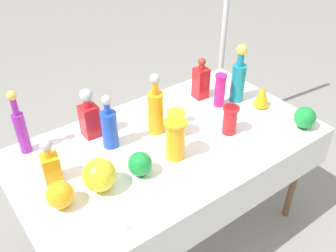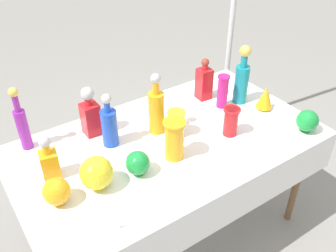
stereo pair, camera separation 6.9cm
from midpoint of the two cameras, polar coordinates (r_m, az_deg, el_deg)
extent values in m
plane|color=gray|center=(2.61, -0.78, -15.61)|extent=(40.00, 40.00, 0.00)
cube|color=white|center=(2.08, -0.94, -2.59)|extent=(1.70, 0.95, 0.03)
cube|color=white|center=(1.89, 7.83, -12.44)|extent=(1.70, 0.01, 0.25)
cylinder|color=brown|center=(2.56, 18.11, -7.19)|extent=(0.04, 0.04, 0.73)
cylinder|color=brown|center=(2.39, -21.48, -11.74)|extent=(0.04, 0.04, 0.73)
cylinder|color=brown|center=(2.93, 6.72, 0.56)|extent=(0.04, 0.04, 0.73)
cylinder|color=orange|center=(2.08, -2.76, 2.01)|extent=(0.09, 0.09, 0.25)
cylinder|color=orange|center=(2.00, -2.89, 5.86)|extent=(0.04, 0.04, 0.08)
sphere|color=#B2B2B7|center=(1.97, -2.94, 7.23)|extent=(0.06, 0.06, 0.06)
cylinder|color=blue|center=(2.01, -9.86, -0.54)|extent=(0.09, 0.09, 0.21)
cylinder|color=blue|center=(1.93, -10.26, 2.71)|extent=(0.03, 0.03, 0.06)
sphere|color=#B2B2B7|center=(1.91, -10.40, 3.88)|extent=(0.05, 0.05, 0.05)
cylinder|color=purple|center=(2.09, -22.23, -1.03)|extent=(0.06, 0.06, 0.23)
cylinder|color=purple|center=(2.00, -23.26, 2.74)|extent=(0.03, 0.03, 0.09)
sphere|color=gold|center=(1.97, -23.67, 4.27)|extent=(0.05, 0.05, 0.05)
cylinder|color=teal|center=(2.40, 9.78, 6.45)|extent=(0.09, 0.09, 0.24)
cylinder|color=teal|center=(2.33, 10.18, 9.96)|extent=(0.04, 0.04, 0.08)
sphere|color=gold|center=(2.31, 10.34, 11.35)|extent=(0.07, 0.07, 0.07)
cube|color=red|center=(2.42, 4.20, 6.54)|extent=(0.09, 0.09, 0.20)
cylinder|color=red|center=(2.36, 4.32, 9.05)|extent=(0.04, 0.04, 0.03)
sphere|color=maroon|center=(2.35, 4.35, 9.73)|extent=(0.05, 0.05, 0.05)
cube|color=orange|center=(1.88, -18.34, -6.14)|extent=(0.10, 0.10, 0.15)
cylinder|color=orange|center=(1.82, -18.90, -3.81)|extent=(0.04, 0.04, 0.05)
sphere|color=#B2B2B7|center=(1.80, -19.16, -2.77)|extent=(0.06, 0.06, 0.06)
cube|color=red|center=(2.11, -12.73, 0.75)|extent=(0.09, 0.09, 0.19)
cylinder|color=red|center=(2.05, -13.15, 3.47)|extent=(0.04, 0.04, 0.05)
sphere|color=#B2B2B7|center=(2.03, -13.32, 4.56)|extent=(0.07, 0.07, 0.07)
cylinder|color=#C61972|center=(2.34, 7.08, 5.40)|extent=(0.06, 0.06, 0.21)
cylinder|color=#C61972|center=(2.29, 7.26, 7.59)|extent=(0.07, 0.07, 0.01)
cylinder|color=orange|center=(1.90, 0.09, -2.10)|extent=(0.10, 0.10, 0.22)
cylinder|color=orange|center=(1.83, 0.09, 0.50)|extent=(0.12, 0.12, 0.01)
cylinder|color=yellow|center=(2.07, 0.26, 0.37)|extent=(0.09, 0.09, 0.15)
cylinder|color=yellow|center=(2.03, 0.26, 2.02)|extent=(0.10, 0.10, 0.01)
cylinder|color=red|center=(2.11, 8.49, 0.90)|extent=(0.08, 0.08, 0.17)
cylinder|color=red|center=(2.07, 8.68, 2.70)|extent=(0.10, 0.10, 0.01)
cylinder|color=orange|center=(2.42, 13.12, 3.06)|extent=(0.06, 0.06, 0.01)
cone|color=orange|center=(2.39, 13.36, 4.57)|extent=(0.10, 0.10, 0.14)
cylinder|color=orange|center=(1.79, -16.88, -11.50)|extent=(0.06, 0.06, 0.01)
sphere|color=orange|center=(1.74, -17.26, -9.98)|extent=(0.13, 0.13, 0.13)
cylinder|color=#198C38|center=(1.87, -5.26, -7.25)|extent=(0.05, 0.05, 0.01)
sphere|color=#198C38|center=(1.83, -5.37, -5.76)|extent=(0.12, 0.12, 0.12)
cylinder|color=yellow|center=(1.82, -11.22, -9.26)|extent=(0.07, 0.07, 0.01)
sphere|color=yellow|center=(1.77, -11.53, -7.32)|extent=(0.16, 0.16, 0.16)
cylinder|color=#198C38|center=(2.29, 19.00, -0.15)|extent=(0.06, 0.06, 0.01)
sphere|color=#198C38|center=(2.26, 19.32, 1.23)|extent=(0.13, 0.13, 0.13)
cube|color=white|center=(1.77, 3.75, -9.49)|extent=(0.05, 0.02, 0.04)
cube|color=white|center=(1.63, -8.52, -15.17)|extent=(0.05, 0.02, 0.04)
cylinder|color=silver|center=(3.03, 8.20, 17.47)|extent=(0.04, 0.04, 2.22)
cylinder|color=#333338|center=(3.52, 6.73, 0.37)|extent=(0.18, 0.18, 0.04)
camera|label=1|loc=(0.03, -90.98, -0.69)|focal=40.00mm
camera|label=2|loc=(0.03, 89.02, 0.69)|focal=40.00mm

